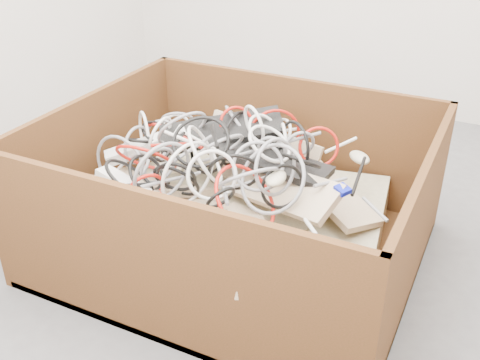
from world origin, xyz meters
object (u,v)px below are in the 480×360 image
at_px(power_strip_left, 146,145).
at_px(power_strip_right, 135,192).
at_px(cardboard_box, 233,221).
at_px(vga_plug, 342,190).

height_order(power_strip_left, power_strip_right, power_strip_left).
xyz_separation_m(cardboard_box, vga_plug, (0.40, -0.01, 0.24)).
bearing_deg(power_strip_right, cardboard_box, 58.45).
bearing_deg(cardboard_box, power_strip_left, 176.01).
relative_size(power_strip_left, power_strip_right, 1.02).
bearing_deg(cardboard_box, vga_plug, -1.24).
distance_m(power_strip_left, vga_plug, 0.78).
relative_size(cardboard_box, vga_plug, 28.25).
height_order(cardboard_box, power_strip_right, cardboard_box).
height_order(power_strip_left, vga_plug, power_strip_left).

